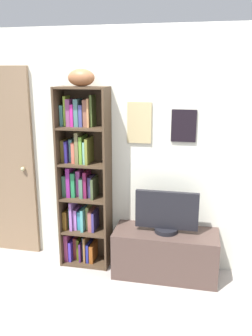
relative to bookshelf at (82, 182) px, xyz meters
name	(u,v)px	position (x,y,z in m)	size (l,w,h in m)	color
back_wall	(156,152)	(0.71, 0.13, 0.31)	(4.80, 0.08, 2.31)	silver
bookshelf	(82,182)	(0.00, 0.00, 0.00)	(0.49, 0.27, 1.78)	#443222
football	(81,78)	(0.04, -0.03, 1.00)	(0.25, 0.15, 0.15)	#925A38
tv_stand	(165,253)	(0.85, -0.10, -0.63)	(0.98, 0.40, 0.45)	#4A3731
television	(167,213)	(0.85, -0.10, -0.21)	(0.58, 0.22, 0.40)	black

